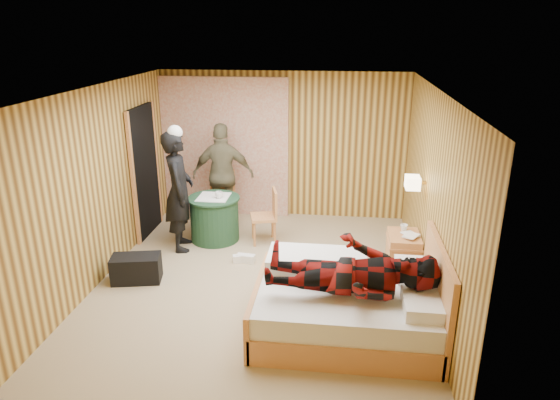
# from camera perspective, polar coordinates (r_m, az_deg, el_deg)

# --- Properties ---
(floor) EXTENTS (4.20, 5.00, 0.01)m
(floor) POSITION_cam_1_polar(r_m,az_deg,el_deg) (6.72, -2.22, -9.17)
(floor) COLOR tan
(floor) RESTS_ON ground
(ceiling) EXTENTS (4.20, 5.00, 0.01)m
(ceiling) POSITION_cam_1_polar(r_m,az_deg,el_deg) (5.94, -2.54, 12.50)
(ceiling) COLOR white
(ceiling) RESTS_ON wall_back
(wall_back) EXTENTS (4.20, 0.02, 2.50)m
(wall_back) POSITION_cam_1_polar(r_m,az_deg,el_deg) (8.60, 0.34, 6.25)
(wall_back) COLOR #D8B352
(wall_back) RESTS_ON floor
(wall_left) EXTENTS (0.02, 5.00, 2.50)m
(wall_left) POSITION_cam_1_polar(r_m,az_deg,el_deg) (6.87, -19.93, 1.62)
(wall_left) COLOR #D8B352
(wall_left) RESTS_ON floor
(wall_right) EXTENTS (0.02, 5.00, 2.50)m
(wall_right) POSITION_cam_1_polar(r_m,az_deg,el_deg) (6.24, 17.02, 0.19)
(wall_right) COLOR #D8B352
(wall_right) RESTS_ON floor
(curtain) EXTENTS (2.20, 0.08, 2.40)m
(curtain) POSITION_cam_1_polar(r_m,az_deg,el_deg) (8.72, -6.29, 5.97)
(curtain) COLOR beige
(curtain) RESTS_ON floor
(doorway) EXTENTS (0.06, 0.90, 2.05)m
(doorway) POSITION_cam_1_polar(r_m,az_deg,el_deg) (8.13, -15.20, 3.13)
(doorway) COLOR black
(doorway) RESTS_ON floor
(wall_lamp) EXTENTS (0.26, 0.24, 0.16)m
(wall_lamp) POSITION_cam_1_polar(r_m,az_deg,el_deg) (6.62, 14.95, 1.94)
(wall_lamp) COLOR gold
(wall_lamp) RESTS_ON wall_right
(bed) EXTENTS (1.98, 1.53, 1.05)m
(bed) POSITION_cam_1_polar(r_m,az_deg,el_deg) (5.66, 7.69, -11.71)
(bed) COLOR #E3A05D
(bed) RESTS_ON floor
(nightstand) EXTENTS (0.43, 0.59, 0.57)m
(nightstand) POSITION_cam_1_polar(r_m,az_deg,el_deg) (6.97, 13.88, -5.95)
(nightstand) COLOR #E3A05D
(nightstand) RESTS_ON floor
(round_table) EXTENTS (0.80, 0.80, 0.71)m
(round_table) POSITION_cam_1_polar(r_m,az_deg,el_deg) (7.85, -7.49, -2.07)
(round_table) COLOR #224928
(round_table) RESTS_ON floor
(chair_far) EXTENTS (0.49, 0.49, 0.93)m
(chair_far) POSITION_cam_1_polar(r_m,az_deg,el_deg) (8.37, -6.57, 0.69)
(chair_far) COLOR #E3A05D
(chair_far) RESTS_ON floor
(chair_near) EXTENTS (0.47, 0.47, 0.85)m
(chair_near) POSITION_cam_1_polar(r_m,az_deg,el_deg) (7.65, -1.34, -1.38)
(chair_near) COLOR #E3A05D
(chair_near) RESTS_ON floor
(duffel_bag) EXTENTS (0.68, 0.46, 0.36)m
(duffel_bag) POSITION_cam_1_polar(r_m,az_deg,el_deg) (6.89, -16.09, -7.54)
(duffel_bag) COLOR black
(duffel_bag) RESTS_ON floor
(sneaker_left) EXTENTS (0.26, 0.16, 0.11)m
(sneaker_left) POSITION_cam_1_polar(r_m,az_deg,el_deg) (7.20, -4.44, -6.68)
(sneaker_left) COLOR white
(sneaker_left) RESTS_ON floor
(sneaker_right) EXTENTS (0.27, 0.14, 0.12)m
(sneaker_right) POSITION_cam_1_polar(r_m,az_deg,el_deg) (7.18, -3.93, -6.68)
(sneaker_right) COLOR white
(sneaker_right) RESTS_ON floor
(woman_standing) EXTENTS (0.58, 0.74, 1.80)m
(woman_standing) POSITION_cam_1_polar(r_m,az_deg,el_deg) (7.47, -11.48, 0.98)
(woman_standing) COLOR black
(woman_standing) RESTS_ON floor
(man_at_table) EXTENTS (1.05, 0.52, 1.72)m
(man_at_table) POSITION_cam_1_polar(r_m,az_deg,el_deg) (8.30, -6.50, 2.86)
(man_at_table) COLOR #686145
(man_at_table) RESTS_ON floor
(man_on_bed) EXTENTS (0.86, 0.67, 1.77)m
(man_on_bed) POSITION_cam_1_polar(r_m,az_deg,el_deg) (5.15, 8.28, -6.82)
(man_on_bed) COLOR maroon
(man_on_bed) RESTS_ON bed
(book_lower) EXTENTS (0.26, 0.28, 0.02)m
(book_lower) POSITION_cam_1_polar(r_m,az_deg,el_deg) (6.81, 14.12, -3.96)
(book_lower) COLOR white
(book_lower) RESTS_ON nightstand
(book_upper) EXTENTS (0.26, 0.28, 0.02)m
(book_upper) POSITION_cam_1_polar(r_m,az_deg,el_deg) (6.80, 14.13, -3.81)
(book_upper) COLOR white
(book_upper) RESTS_ON nightstand
(cup_nightstand) EXTENTS (0.13, 0.13, 0.09)m
(cup_nightstand) POSITION_cam_1_polar(r_m,az_deg,el_deg) (6.96, 13.98, -3.11)
(cup_nightstand) COLOR white
(cup_nightstand) RESTS_ON nightstand
(cup_table) EXTENTS (0.16, 0.16, 0.10)m
(cup_table) POSITION_cam_1_polar(r_m,az_deg,el_deg) (7.64, -6.99, 0.57)
(cup_table) COLOR white
(cup_table) RESTS_ON round_table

